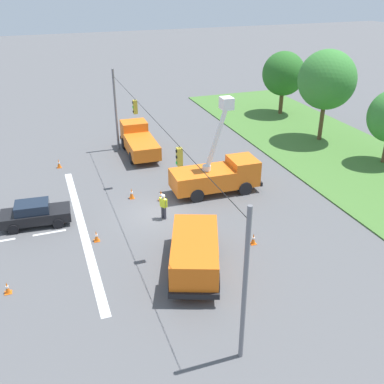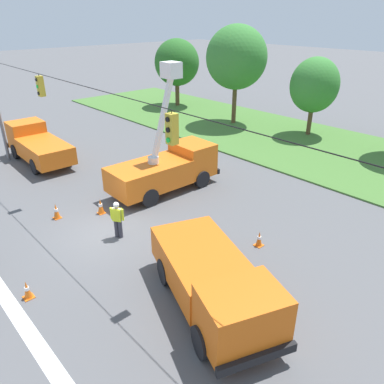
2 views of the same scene
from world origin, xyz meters
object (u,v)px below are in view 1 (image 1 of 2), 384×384
Objects in this scene: traffic_cone_foreground_left at (132,193)px; traffic_cone_near_bucket at (59,163)px; traffic_cone_mid_right at (7,288)px; sedan_black at (35,214)px; utility_truck_support_far at (195,253)px; road_worker at (164,205)px; traffic_cone_lane_edge_a at (96,236)px; utility_truck_bucket_lift at (218,174)px; tree_far_west at (284,74)px; utility_truck_support_near at (139,141)px; traffic_cone_lane_edge_b at (213,231)px; tree_west at (327,80)px; traffic_cone_mid_left at (161,195)px; traffic_cone_foreground_right at (253,239)px.

traffic_cone_foreground_left reaches higher than traffic_cone_near_bucket.
sedan_black is at bearing 166.03° from traffic_cone_mid_right.
traffic_cone_near_bucket is at bearing -161.60° from utility_truck_support_far.
utility_truck_support_far is 3.79× the size of road_worker.
road_worker is at bearing 115.94° from traffic_cone_mid_right.
traffic_cone_near_bucket is at bearing -174.63° from traffic_cone_lane_edge_a.
traffic_cone_near_bucket reaches higher than traffic_cone_mid_right.
traffic_cone_mid_right is at bearing -63.52° from utility_truck_bucket_lift.
traffic_cone_foreground_left is (14.89, -20.49, -4.13)m from tree_far_west.
traffic_cone_lane_edge_a is at bearing -23.81° from utility_truck_support_near.
traffic_cone_lane_edge_a is (3.80, -9.44, -1.04)m from utility_truck_bucket_lift.
traffic_cone_mid_right is 11.90m from traffic_cone_lane_edge_b.
utility_truck_support_near reaches higher than road_worker.
utility_truck_bucket_lift reaches higher than traffic_cone_lane_edge_a.
sedan_black is at bearing -74.07° from tree_west.
traffic_cone_mid_left is (15.92, -18.61, -4.12)m from tree_far_west.
utility_truck_bucket_lift is 4.42m from traffic_cone_mid_left.
road_worker is 3.83m from traffic_cone_foreground_left.
traffic_cone_foreground_right is at bearing 107.89° from utility_truck_support_far.
tree_far_west is 0.82× the size of tree_west.
traffic_cone_mid_left is at bearing -163.26° from traffic_cone_lane_edge_b.
tree_far_west is at bearing 133.91° from road_worker.
traffic_cone_foreground_left is 5.81m from traffic_cone_lane_edge_a.
utility_truck_support_far is 9.56× the size of traffic_cone_foreground_right.
sedan_black is 13.82m from traffic_cone_foreground_right.
traffic_cone_mid_left is (-2.51, 0.54, -0.59)m from road_worker.
utility_truck_bucket_lift is 8.72× the size of traffic_cone_foreground_left.
utility_truck_bucket_lift reaches higher than traffic_cone_mid_right.
utility_truck_support_near is 9.50m from traffic_cone_mid_left.
traffic_cone_foreground_left is (-9.63, -1.28, -0.74)m from utility_truck_support_far.
road_worker is (2.01, 7.92, 0.21)m from sedan_black.
utility_truck_support_far is 9.75m from traffic_cone_foreground_left.
utility_truck_support_near is 19.85m from traffic_cone_mid_right.
utility_truck_support_near is 9.58× the size of traffic_cone_lane_edge_b.
traffic_cone_mid_left is 6.38m from traffic_cone_lane_edge_a.
tree_far_west is at bearing 138.04° from utility_truck_bucket_lift.
road_worker is 2.64m from traffic_cone_mid_left.
traffic_cone_lane_edge_a is at bearing 45.34° from sedan_black.
road_worker is (9.49, -18.29, -4.76)m from tree_west.
traffic_cone_foreground_right is (7.26, -0.70, -1.04)m from utility_truck_bucket_lift.
traffic_cone_mid_right is (-0.08, -13.72, -0.02)m from traffic_cone_foreground_right.
traffic_cone_near_bucket is (-8.50, -6.29, -0.03)m from traffic_cone_mid_left.
traffic_cone_foreground_left is 1.13× the size of traffic_cone_lane_edge_a.
utility_truck_support_far reaches higher than sedan_black.
road_worker is 2.68× the size of traffic_cone_mid_right.
tree_west is 1.91× the size of sedan_black.
tree_west is 17.82m from utility_truck_support_near.
utility_truck_bucket_lift is 1.58× the size of sedan_black.
tree_west is 11.08× the size of traffic_cone_near_bucket.
road_worker is 12.44m from traffic_cone_near_bucket.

